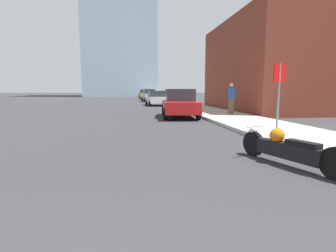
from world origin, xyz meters
The scene contains 10 objects.
sidewalk centered at (6.18, 40.00, 0.07)m, with size 3.09×240.00×0.15m.
brick_storefront centered at (12.51, 19.32, 3.40)m, with size 9.17×11.62×6.80m.
motorcycle centered at (3.91, 4.80, 0.37)m, with size 1.03×2.43×0.75m.
parked_car_red centered at (3.53, 14.91, 0.81)m, with size 2.22×4.61×1.63m.
parked_car_white centered at (3.37, 27.12, 0.77)m, with size 2.22×4.11×1.53m.
parked_car_silver centered at (3.30, 37.93, 0.88)m, with size 2.07×4.34×1.77m.
parked_car_yellow centered at (3.40, 48.16, 0.85)m, with size 2.24×4.28×1.72m.
parked_car_blue centered at (3.46, 59.82, 0.87)m, with size 2.00×4.50×1.75m.
stop_sign centered at (5.70, 8.24, 1.71)m, with size 0.57×0.26×2.29m.
pedestrian centered at (6.68, 14.98, 1.12)m, with size 0.36×0.26×1.85m.
Camera 1 is at (0.77, -0.07, 1.54)m, focal length 28.00 mm.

